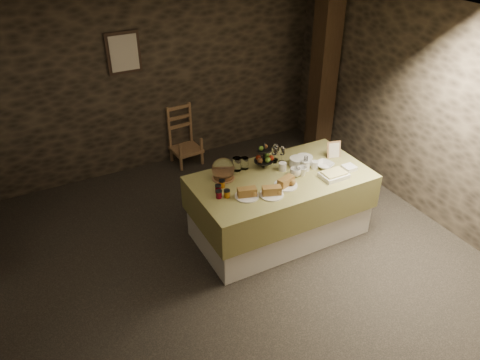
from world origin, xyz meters
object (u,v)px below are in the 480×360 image
chair (184,138)px  timber_column (324,72)px  fruit_stand (264,158)px  buffet_table (280,201)px

chair → timber_column: 2.29m
chair → fruit_stand: size_ratio=2.14×
buffet_table → chair: 2.22m
chair → timber_column: size_ratio=0.26×
chair → timber_column: bearing=-23.0°
buffet_table → timber_column: size_ratio=0.78×
chair → fruit_stand: fruit_stand is taller
timber_column → buffet_table: bearing=-137.6°
timber_column → fruit_stand: bearing=-144.2°
buffet_table → timber_column: timber_column is taller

